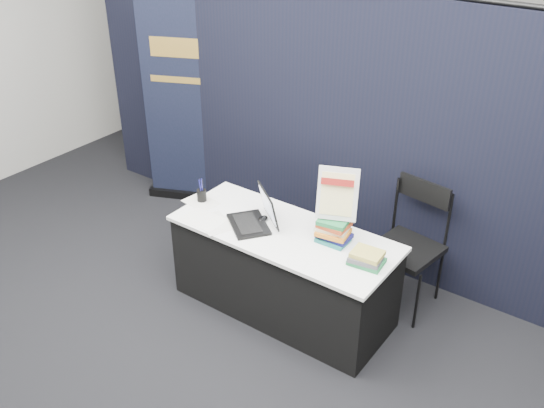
{
  "coord_description": "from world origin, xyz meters",
  "views": [
    {
      "loc": [
        2.25,
        -2.72,
        3.27
      ],
      "look_at": [
        -0.11,
        0.55,
        0.96
      ],
      "focal_mm": 40.0,
      "sensor_mm": 36.0,
      "label": 1
    }
  ],
  "objects_px": {
    "pullup_banner": "(185,117)",
    "info_sign": "(337,195)",
    "display_table": "(283,270)",
    "laptop": "(252,215)",
    "book_stack_tall": "(333,230)",
    "book_stack_short": "(367,258)",
    "stacking_chair": "(409,242)"
  },
  "relations": [
    {
      "from": "laptop",
      "to": "book_stack_tall",
      "type": "distance_m",
      "value": 0.67
    },
    {
      "from": "book_stack_short",
      "to": "info_sign",
      "type": "distance_m",
      "value": 0.51
    },
    {
      "from": "pullup_banner",
      "to": "info_sign",
      "type": "bearing_deg",
      "value": -43.19
    },
    {
      "from": "display_table",
      "to": "stacking_chair",
      "type": "xyz_separation_m",
      "value": [
        0.76,
        0.67,
        0.21
      ]
    },
    {
      "from": "pullup_banner",
      "to": "stacking_chair",
      "type": "distance_m",
      "value": 2.7
    },
    {
      "from": "book_stack_short",
      "to": "book_stack_tall",
      "type": "bearing_deg",
      "value": 160.91
    },
    {
      "from": "display_table",
      "to": "book_stack_short",
      "type": "xyz_separation_m",
      "value": [
        0.72,
        -0.01,
        0.42
      ]
    },
    {
      "from": "info_sign",
      "to": "pullup_banner",
      "type": "xyz_separation_m",
      "value": [
        -2.27,
        0.81,
        -0.18
      ]
    },
    {
      "from": "laptop",
      "to": "stacking_chair",
      "type": "height_order",
      "value": "stacking_chair"
    },
    {
      "from": "display_table",
      "to": "laptop",
      "type": "height_order",
      "value": "laptop"
    },
    {
      "from": "display_table",
      "to": "laptop",
      "type": "xyz_separation_m",
      "value": [
        -0.28,
        -0.04,
        0.44
      ]
    },
    {
      "from": "display_table",
      "to": "book_stack_short",
      "type": "height_order",
      "value": "book_stack_short"
    },
    {
      "from": "book_stack_tall",
      "to": "info_sign",
      "type": "xyz_separation_m",
      "value": [
        0.0,
        0.03,
        0.29
      ]
    },
    {
      "from": "book_stack_short",
      "to": "pullup_banner",
      "type": "relative_size",
      "value": 0.12
    },
    {
      "from": "pullup_banner",
      "to": "display_table",
      "type": "bearing_deg",
      "value": -50.14
    },
    {
      "from": "info_sign",
      "to": "stacking_chair",
      "type": "relative_size",
      "value": 0.39
    },
    {
      "from": "laptop",
      "to": "book_stack_short",
      "type": "relative_size",
      "value": 1.94
    },
    {
      "from": "book_stack_short",
      "to": "stacking_chair",
      "type": "relative_size",
      "value": 0.24
    },
    {
      "from": "stacking_chair",
      "to": "display_table",
      "type": "bearing_deg",
      "value": -129.65
    },
    {
      "from": "laptop",
      "to": "book_stack_tall",
      "type": "bearing_deg",
      "value": 50.21
    },
    {
      "from": "info_sign",
      "to": "book_stack_tall",
      "type": "bearing_deg",
      "value": -112.89
    },
    {
      "from": "info_sign",
      "to": "stacking_chair",
      "type": "distance_m",
      "value": 0.85
    },
    {
      "from": "book_stack_tall",
      "to": "info_sign",
      "type": "relative_size",
      "value": 0.61
    },
    {
      "from": "laptop",
      "to": "info_sign",
      "type": "xyz_separation_m",
      "value": [
        0.65,
        0.18,
        0.32
      ]
    },
    {
      "from": "display_table",
      "to": "stacking_chair",
      "type": "relative_size",
      "value": 1.7
    },
    {
      "from": "display_table",
      "to": "book_stack_tall",
      "type": "bearing_deg",
      "value": 16.36
    },
    {
      "from": "display_table",
      "to": "laptop",
      "type": "relative_size",
      "value": 3.59
    },
    {
      "from": "display_table",
      "to": "stacking_chair",
      "type": "bearing_deg",
      "value": 41.42
    },
    {
      "from": "laptop",
      "to": "pullup_banner",
      "type": "height_order",
      "value": "pullup_banner"
    },
    {
      "from": "laptop",
      "to": "info_sign",
      "type": "bearing_deg",
      "value": 52.74
    },
    {
      "from": "book_stack_short",
      "to": "laptop",
      "type": "bearing_deg",
      "value": -178.37
    },
    {
      "from": "display_table",
      "to": "book_stack_tall",
      "type": "distance_m",
      "value": 0.61
    }
  ]
}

